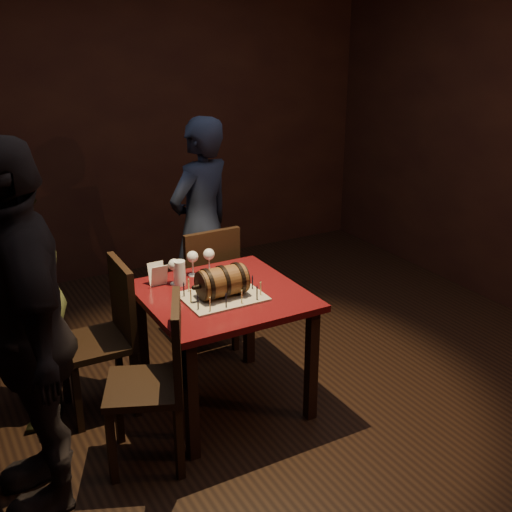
% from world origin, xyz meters
% --- Properties ---
extents(room_shell, '(5.04, 5.04, 2.80)m').
position_xyz_m(room_shell, '(0.00, 0.00, 1.40)').
color(room_shell, black).
rests_on(room_shell, ground).
extents(pub_table, '(0.90, 0.90, 0.75)m').
position_xyz_m(pub_table, '(-0.16, 0.08, 0.64)').
color(pub_table, '#450B0F').
rests_on(pub_table, ground).
extents(cake_board, '(0.45, 0.35, 0.01)m').
position_xyz_m(cake_board, '(-0.19, 0.02, 0.76)').
color(cake_board, '#A69B86').
rests_on(cake_board, pub_table).
extents(barrel_cake, '(0.33, 0.19, 0.19)m').
position_xyz_m(barrel_cake, '(-0.19, 0.02, 0.85)').
color(barrel_cake, brown).
rests_on(barrel_cake, cake_board).
extents(birthday_candles, '(0.40, 0.30, 0.09)m').
position_xyz_m(birthday_candles, '(-0.19, 0.02, 0.80)').
color(birthday_candles, '#E9DB8B').
rests_on(birthday_candles, cake_board).
extents(wine_glass_left, '(0.07, 0.07, 0.16)m').
position_xyz_m(wine_glass_left, '(-0.35, 0.33, 0.87)').
color(wine_glass_left, silver).
rests_on(wine_glass_left, pub_table).
extents(wine_glass_mid, '(0.07, 0.07, 0.16)m').
position_xyz_m(wine_glass_mid, '(-0.20, 0.40, 0.87)').
color(wine_glass_mid, silver).
rests_on(wine_glass_mid, pub_table).
extents(wine_glass_right, '(0.07, 0.07, 0.16)m').
position_xyz_m(wine_glass_right, '(-0.10, 0.39, 0.87)').
color(wine_glass_right, silver).
rests_on(wine_glass_right, pub_table).
extents(pint_of_ale, '(0.07, 0.07, 0.15)m').
position_xyz_m(pint_of_ale, '(-0.33, 0.31, 0.82)').
color(pint_of_ale, silver).
rests_on(pint_of_ale, pub_table).
extents(menu_card, '(0.10, 0.05, 0.13)m').
position_xyz_m(menu_card, '(-0.44, 0.37, 0.81)').
color(menu_card, white).
rests_on(menu_card, pub_table).
extents(chair_back, '(0.40, 0.40, 0.93)m').
position_xyz_m(chair_back, '(0.04, 0.74, 0.52)').
color(chair_back, black).
rests_on(chair_back, ground).
extents(chair_left_rear, '(0.41, 0.41, 0.93)m').
position_xyz_m(chair_left_rear, '(-0.76, 0.39, 0.52)').
color(chair_left_rear, black).
rests_on(chair_left_rear, ground).
extents(chair_left_front, '(0.53, 0.53, 0.93)m').
position_xyz_m(chair_left_front, '(-0.68, -0.23, 0.52)').
color(chair_left_front, black).
rests_on(chair_left_front, ground).
extents(person_back, '(0.69, 0.58, 1.61)m').
position_xyz_m(person_back, '(0.19, 1.13, 0.80)').
color(person_back, '#1B2136').
rests_on(person_back, ground).
extents(person_left_rear, '(0.61, 0.76, 1.50)m').
position_xyz_m(person_left_rear, '(-1.24, 0.54, 0.75)').
color(person_left_rear, '#35391C').
rests_on(person_left_rear, ground).
extents(person_left_front, '(0.48, 1.08, 1.82)m').
position_xyz_m(person_left_front, '(-1.30, -0.19, 0.91)').
color(person_left_front, black).
rests_on(person_left_front, ground).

